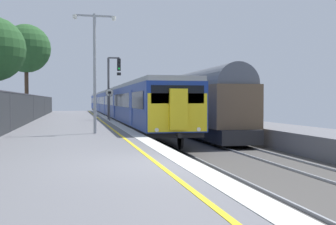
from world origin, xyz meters
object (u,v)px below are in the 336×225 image
at_px(commuter_train_at_platform, 113,103).
at_px(freight_train_adjacent_track, 146,101).
at_px(platform_lamp_mid, 95,63).
at_px(background_tree_centre, 27,50).
at_px(signal_gantry, 112,81).
at_px(speed_limit_sign, 110,100).

height_order(commuter_train_at_platform, freight_train_adjacent_track, freight_train_adjacent_track).
relative_size(freight_train_adjacent_track, platform_lamp_mid, 10.69).
height_order(commuter_train_at_platform, platform_lamp_mid, platform_lamp_mid).
height_order(freight_train_adjacent_track, background_tree_centre, background_tree_centre).
relative_size(signal_gantry, platform_lamp_mid, 0.91).
bearing_deg(freight_train_adjacent_track, speed_limit_sign, -108.13).
height_order(freight_train_adjacent_track, platform_lamp_mid, platform_lamp_mid).
distance_m(freight_train_adjacent_track, platform_lamp_mid, 31.06).
height_order(speed_limit_sign, platform_lamp_mid, platform_lamp_mid).
relative_size(speed_limit_sign, background_tree_centre, 0.27).
distance_m(commuter_train_at_platform, signal_gantry, 15.42).
xyz_separation_m(platform_lamp_mid, background_tree_centre, (-5.52, 23.12, 3.20)).
bearing_deg(speed_limit_sign, freight_train_adjacent_track, 71.87).
bearing_deg(background_tree_centre, commuter_train_at_platform, 36.07).
bearing_deg(background_tree_centre, freight_train_adjacent_track, 28.15).
distance_m(freight_train_adjacent_track, speed_limit_sign, 18.80).
relative_size(freight_train_adjacent_track, signal_gantry, 11.76).
bearing_deg(platform_lamp_mid, speed_limit_sign, 82.29).
xyz_separation_m(signal_gantry, background_tree_centre, (-7.54, 8.66, 3.33)).
xyz_separation_m(speed_limit_sign, background_tree_centre, (-7.18, 10.89, 4.94)).
bearing_deg(commuter_train_at_platform, freight_train_adjacent_track, 5.65).
bearing_deg(signal_gantry, speed_limit_sign, -99.38).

